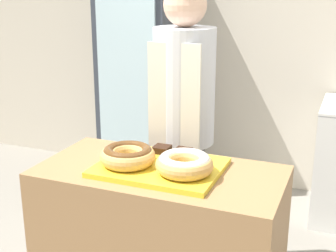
% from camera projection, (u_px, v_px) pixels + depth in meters
% --- Properties ---
extents(wall_back, '(8.00, 0.06, 2.70)m').
position_uv_depth(wall_back, '(260.00, 31.00, 3.88)').
color(wall_back, beige).
rests_on(wall_back, ground_plane).
extents(serving_tray, '(0.55, 0.42, 0.02)m').
position_uv_depth(serving_tray, '(160.00, 167.00, 2.12)').
color(serving_tray, yellow).
rests_on(serving_tray, display_counter).
extents(donut_chocolate_glaze, '(0.25, 0.25, 0.08)m').
position_uv_depth(donut_chocolate_glaze, '(128.00, 155.00, 2.11)').
color(donut_chocolate_glaze, tan).
rests_on(donut_chocolate_glaze, serving_tray).
extents(donut_light_glaze, '(0.25, 0.25, 0.08)m').
position_uv_depth(donut_light_glaze, '(184.00, 163.00, 2.01)').
color(donut_light_glaze, tan).
rests_on(donut_light_glaze, serving_tray).
extents(brownie_back_left, '(0.08, 0.08, 0.03)m').
position_uv_depth(brownie_back_left, '(162.00, 149.00, 2.27)').
color(brownie_back_left, black).
rests_on(brownie_back_left, serving_tray).
extents(brownie_back_right, '(0.08, 0.08, 0.03)m').
position_uv_depth(brownie_back_right, '(183.00, 152.00, 2.23)').
color(brownie_back_right, black).
rests_on(brownie_back_right, serving_tray).
extents(baker_person, '(0.34, 0.34, 1.77)m').
position_uv_depth(baker_person, '(183.00, 125.00, 2.64)').
color(baker_person, '#4C4C51').
rests_on(baker_person, ground_plane).
extents(beverage_fridge, '(0.61, 0.62, 1.94)m').
position_uv_depth(beverage_fridge, '(143.00, 77.00, 3.95)').
color(beverage_fridge, '#333842').
rests_on(beverage_fridge, ground_plane).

